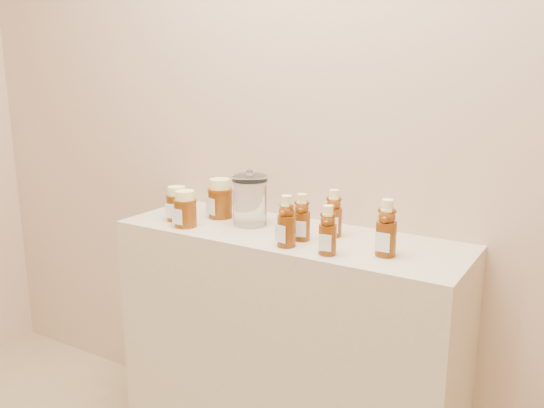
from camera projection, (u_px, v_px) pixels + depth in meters
The scene contains 11 objects.
wall_back at pixel (318, 94), 1.99m from camera, with size 3.50×0.02×2.70m, color tan.
display_table at pixel (287, 355), 2.04m from camera, with size 1.20×0.40×0.90m, color tan.
bear_bottle_back_left at pixel (302, 214), 1.83m from camera, with size 0.06×0.06×0.17m, color #582506, non-canonical shape.
bear_bottle_back_mid at pixel (334, 210), 1.88m from camera, with size 0.06×0.06×0.18m, color #582506, non-canonical shape.
bear_bottle_back_right at pixel (387, 224), 1.68m from camera, with size 0.07×0.07×0.19m, color #582506, non-canonical shape.
bear_bottle_front_left at pixel (287, 218), 1.77m from camera, with size 0.06×0.06×0.18m, color #582506, non-canonical shape.
bear_bottle_front_right at pixel (328, 227), 1.69m from camera, with size 0.06×0.06×0.17m, color #582506, non-canonical shape.
honey_jar_left at pixel (177, 204), 2.07m from camera, with size 0.08×0.08×0.12m, color #582506, non-canonical shape.
honey_jar_back at pixel (220, 198), 2.11m from camera, with size 0.09×0.09×0.14m, color #582506, non-canonical shape.
honey_jar_front at pixel (185, 209), 1.99m from camera, with size 0.08×0.08×0.13m, color #582506, non-canonical shape.
glass_canister at pixel (250, 198), 2.00m from camera, with size 0.13×0.13×0.19m, color white, non-canonical shape.
Camera 1 is at (0.92, -0.06, 1.45)m, focal length 38.00 mm.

